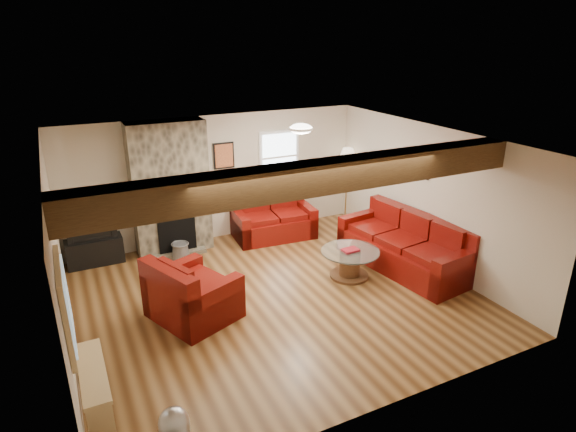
{
  "coord_description": "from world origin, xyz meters",
  "views": [
    {
      "loc": [
        -2.82,
        -6.13,
        3.94
      ],
      "look_at": [
        0.41,
        0.4,
        1.17
      ],
      "focal_mm": 30.0,
      "sensor_mm": 36.0,
      "label": 1
    }
  ],
  "objects_px": {
    "sofa_three": "(404,243)",
    "armchair_red": "(193,288)",
    "television": "(91,227)",
    "loveseat": "(274,217)",
    "tv_cabinet": "(95,251)",
    "floor_lamp": "(348,159)",
    "coffee_table": "(350,264)"
  },
  "relations": [
    {
      "from": "television",
      "to": "loveseat",
      "type": "bearing_deg",
      "value": -4.99
    },
    {
      "from": "sofa_three",
      "to": "loveseat",
      "type": "height_order",
      "value": "sofa_three"
    },
    {
      "from": "tv_cabinet",
      "to": "television",
      "type": "height_order",
      "value": "television"
    },
    {
      "from": "coffee_table",
      "to": "television",
      "type": "bearing_deg",
      "value": 147.37
    },
    {
      "from": "tv_cabinet",
      "to": "floor_lamp",
      "type": "height_order",
      "value": "floor_lamp"
    },
    {
      "from": "sofa_three",
      "to": "tv_cabinet",
      "type": "height_order",
      "value": "sofa_three"
    },
    {
      "from": "sofa_three",
      "to": "armchair_red",
      "type": "relative_size",
      "value": 2.13
    },
    {
      "from": "television",
      "to": "floor_lamp",
      "type": "height_order",
      "value": "floor_lamp"
    },
    {
      "from": "armchair_red",
      "to": "tv_cabinet",
      "type": "bearing_deg",
      "value": 2.3
    },
    {
      "from": "armchair_red",
      "to": "sofa_three",
      "type": "bearing_deg",
      "value": -113.2
    },
    {
      "from": "coffee_table",
      "to": "television",
      "type": "xyz_separation_m",
      "value": [
        -3.87,
        2.48,
        0.48
      ]
    },
    {
      "from": "tv_cabinet",
      "to": "armchair_red",
      "type": "bearing_deg",
      "value": -65.83
    },
    {
      "from": "tv_cabinet",
      "to": "television",
      "type": "distance_m",
      "value": 0.48
    },
    {
      "from": "sofa_three",
      "to": "floor_lamp",
      "type": "distance_m",
      "value": 2.6
    },
    {
      "from": "loveseat",
      "to": "tv_cabinet",
      "type": "height_order",
      "value": "loveseat"
    },
    {
      "from": "floor_lamp",
      "to": "armchair_red",
      "type": "bearing_deg",
      "value": -150.73
    },
    {
      "from": "loveseat",
      "to": "television",
      "type": "distance_m",
      "value": 3.46
    },
    {
      "from": "loveseat",
      "to": "coffee_table",
      "type": "distance_m",
      "value": 2.23
    },
    {
      "from": "armchair_red",
      "to": "tv_cabinet",
      "type": "relative_size",
      "value": 1.18
    },
    {
      "from": "loveseat",
      "to": "television",
      "type": "xyz_separation_m",
      "value": [
        -3.44,
        0.3,
        0.3
      ]
    },
    {
      "from": "tv_cabinet",
      "to": "sofa_three",
      "type": "bearing_deg",
      "value": -27.74
    },
    {
      "from": "sofa_three",
      "to": "coffee_table",
      "type": "height_order",
      "value": "sofa_three"
    },
    {
      "from": "loveseat",
      "to": "armchair_red",
      "type": "height_order",
      "value": "armchair_red"
    },
    {
      "from": "sofa_three",
      "to": "television",
      "type": "distance_m",
      "value": 5.58
    },
    {
      "from": "television",
      "to": "floor_lamp",
      "type": "xyz_separation_m",
      "value": [
        5.25,
        -0.19,
        0.69
      ]
    },
    {
      "from": "loveseat",
      "to": "television",
      "type": "bearing_deg",
      "value": 179.58
    },
    {
      "from": "coffee_table",
      "to": "floor_lamp",
      "type": "relative_size",
      "value": 0.6
    },
    {
      "from": "sofa_three",
      "to": "armchair_red",
      "type": "distance_m",
      "value": 3.81
    },
    {
      "from": "loveseat",
      "to": "tv_cabinet",
      "type": "bearing_deg",
      "value": 179.58
    },
    {
      "from": "armchair_red",
      "to": "coffee_table",
      "type": "xyz_separation_m",
      "value": [
        2.75,
        0.03,
        -0.22
      ]
    },
    {
      "from": "loveseat",
      "to": "floor_lamp",
      "type": "relative_size",
      "value": 0.97
    },
    {
      "from": "loveseat",
      "to": "floor_lamp",
      "type": "xyz_separation_m",
      "value": [
        1.81,
        0.11,
        0.99
      ]
    }
  ]
}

